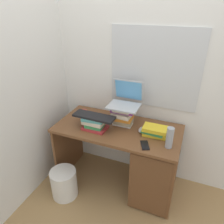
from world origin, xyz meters
TOP-DOWN VIEW (x-y plane):
  - ground_plane at (0.00, 0.00)m, footprint 6.00×6.00m
  - wall_back at (0.00, 0.36)m, footprint 6.00×0.06m
  - wall_left at (-0.83, 0.00)m, footprint 0.05×6.00m
  - desk at (0.32, -0.02)m, footprint 1.27×0.62m
  - book_stack_tall at (0.03, 0.07)m, footprint 0.24×0.19m
  - book_stack_keyboard_riser at (-0.21, -0.11)m, footprint 0.25×0.18m
  - book_stack_side at (0.38, -0.01)m, footprint 0.25×0.14m
  - laptop at (0.03, 0.13)m, footprint 0.31×0.29m
  - keyboard at (-0.21, -0.11)m, footprint 0.42×0.15m
  - computer_mouse at (0.24, 0.02)m, footprint 0.06×0.10m
  - mug at (-0.43, 0.06)m, footprint 0.12×0.08m
  - water_bottle at (0.53, -0.14)m, footprint 0.06×0.06m
  - cell_phone at (0.33, -0.20)m, footprint 0.11×0.15m
  - wastebasket at (-0.45, -0.39)m, footprint 0.27×0.27m

SIDE VIEW (x-z plane):
  - ground_plane at x=0.00m, z-range 0.00..0.00m
  - wastebasket at x=-0.45m, z-range 0.00..0.32m
  - desk at x=0.32m, z-range 0.03..0.77m
  - cell_phone at x=0.33m, z-range 0.74..0.75m
  - computer_mouse at x=0.24m, z-range 0.74..0.77m
  - mug at x=-0.43m, z-range 0.74..0.82m
  - book_stack_side at x=0.38m, z-range 0.74..0.83m
  - book_stack_keyboard_riser at x=-0.21m, z-range 0.74..0.86m
  - water_bottle at x=0.53m, z-range 0.74..0.93m
  - book_stack_tall at x=0.03m, z-range 0.74..0.95m
  - keyboard at x=-0.21m, z-range 0.86..0.88m
  - laptop at x=0.03m, z-range 0.88..1.12m
  - wall_back at x=0.00m, z-range 0.00..2.60m
  - wall_left at x=-0.83m, z-range 0.00..2.60m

